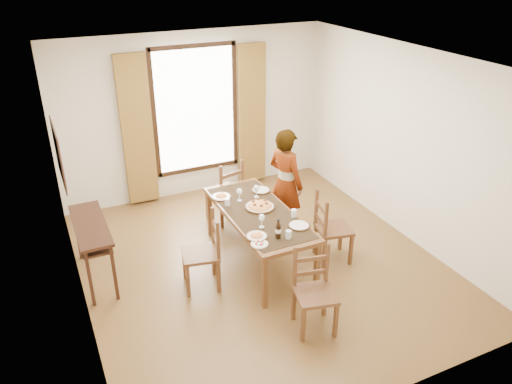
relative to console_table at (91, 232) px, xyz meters
name	(u,v)px	position (x,y,z in m)	size (l,w,h in m)	color
ground	(260,263)	(2.03, -0.60, -0.68)	(5.00, 5.00, 0.00)	brown
room_shell	(256,154)	(2.03, -0.47, 0.86)	(4.60, 5.10, 2.74)	beige
console_table	(91,232)	(0.00, 0.00, 0.00)	(0.38, 1.20, 0.80)	#341711
dining_table	(258,216)	(2.04, -0.53, 0.00)	(0.82, 1.95, 0.76)	brown
chair_west	(203,254)	(1.19, -0.73, -0.22)	(0.52, 0.52, 0.99)	#542E1C
chair_north	(226,193)	(2.06, 0.70, -0.21)	(0.55, 0.55, 1.02)	#542E1C
chair_south	(314,293)	(2.03, -1.96, -0.23)	(0.51, 0.51, 0.97)	#542E1C
chair_east	(331,230)	(2.93, -0.90, -0.23)	(0.52, 0.52, 0.98)	#542E1C
man	(286,183)	(2.70, -0.03, 0.13)	(0.57, 0.69, 1.62)	#9C9FA4
plate_sw	(257,235)	(1.75, -1.09, 0.10)	(0.27, 0.27, 0.05)	silver
plate_se	(299,224)	(2.33, -1.08, 0.10)	(0.27, 0.27, 0.05)	silver
plate_nw	(221,196)	(1.75, 0.06, 0.10)	(0.27, 0.27, 0.05)	silver
plate_ne	(261,189)	(2.33, 0.01, 0.10)	(0.27, 0.27, 0.05)	silver
pasta_platter	(260,204)	(2.10, -0.44, 0.12)	(0.40, 0.40, 0.10)	#AF2116
caprese_plate	(259,243)	(1.71, -1.25, 0.09)	(0.20, 0.20, 0.04)	silver
wine_glass_a	(262,221)	(1.90, -0.91, 0.16)	(0.08, 0.08, 0.18)	white
wine_glass_b	(256,191)	(2.19, -0.14, 0.16)	(0.08, 0.08, 0.18)	white
wine_glass_c	(240,195)	(1.94, -0.14, 0.16)	(0.08, 0.08, 0.18)	white
tumbler_a	(294,213)	(2.38, -0.84, 0.12)	(0.07, 0.07, 0.10)	silver
tumbler_b	(227,202)	(1.74, -0.19, 0.12)	(0.07, 0.07, 0.10)	silver
tumbler_c	(289,234)	(2.08, -1.27, 0.12)	(0.07, 0.07, 0.10)	silver
wine_bottle	(278,229)	(1.97, -1.21, 0.20)	(0.07, 0.07, 0.25)	black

